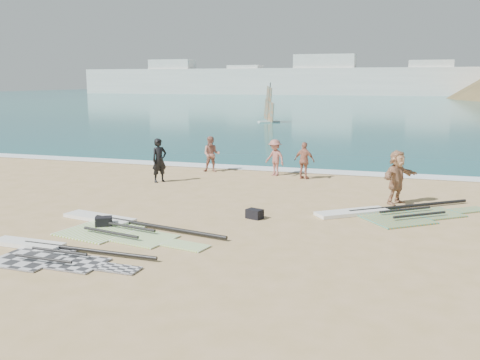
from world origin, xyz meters
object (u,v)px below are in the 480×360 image
(rig_green, at_px, (118,227))
(gear_bag_near, at_px, (104,222))
(gear_bag_far, at_px, (255,214))
(person_wetsuit, at_px, (159,160))
(beachgoer_right, at_px, (397,177))
(rig_grey, at_px, (48,253))
(beachgoer_back, at_px, (304,161))
(beachgoer_left, at_px, (211,154))
(rig_orange, at_px, (391,213))
(beachgoer_mid, at_px, (275,158))

(rig_green, bearing_deg, gear_bag_near, -170.15)
(rig_green, xyz_separation_m, gear_bag_far, (3.67, 2.45, 0.10))
(person_wetsuit, bearing_deg, beachgoer_right, -61.68)
(rig_grey, xyz_separation_m, gear_bag_near, (-0.03, 2.77, 0.11))
(rig_grey, relative_size, beachgoer_back, 2.95)
(beachgoer_left, bearing_deg, rig_grey, -100.98)
(gear_bag_far, xyz_separation_m, beachgoer_left, (-4.56, 8.14, 0.73))
(gear_bag_near, bearing_deg, beachgoer_left, 92.13)
(beachgoer_back, bearing_deg, rig_orange, 140.26)
(rig_grey, relative_size, gear_bag_far, 9.73)
(gear_bag_near, height_order, beachgoer_mid, beachgoer_mid)
(gear_bag_far, xyz_separation_m, person_wetsuit, (-5.81, 4.88, 0.82))
(beachgoer_left, bearing_deg, beachgoer_mid, -14.28)
(person_wetsuit, xyz_separation_m, beachgoer_left, (1.25, 3.26, -0.10))
(rig_orange, bearing_deg, beachgoer_right, 49.70)
(gear_bag_near, height_order, beachgoer_right, beachgoer_right)
(rig_grey, height_order, beachgoer_back, beachgoer_back)
(beachgoer_left, bearing_deg, rig_orange, -48.11)
(rig_green, height_order, beachgoer_right, beachgoer_right)
(gear_bag_near, distance_m, beachgoer_mid, 10.89)
(rig_grey, relative_size, beachgoer_right, 2.53)
(gear_bag_near, bearing_deg, rig_green, -1.85)
(gear_bag_near, distance_m, beachgoer_left, 10.61)
(person_wetsuit, xyz_separation_m, beachgoer_back, (6.02, 2.70, -0.13))
(beachgoer_left, relative_size, beachgoer_back, 1.03)
(rig_grey, relative_size, person_wetsuit, 2.57)
(rig_orange, height_order, beachgoer_back, beachgoer_back)
(rig_grey, height_order, beachgoer_mid, beachgoer_mid)
(beachgoer_back, bearing_deg, beachgoer_right, 151.37)
(beachgoer_back, height_order, beachgoer_right, beachgoer_right)
(gear_bag_far, bearing_deg, rig_grey, -128.49)
(beachgoer_back, relative_size, beachgoer_right, 0.86)
(rig_orange, distance_m, gear_bag_far, 4.68)
(gear_bag_near, bearing_deg, rig_orange, 26.96)
(gear_bag_near, relative_size, beachgoer_mid, 0.30)
(gear_bag_far, height_order, beachgoer_mid, beachgoer_mid)
(rig_grey, distance_m, beachgoer_right, 12.32)
(beachgoer_mid, distance_m, beachgoer_back, 1.58)
(gear_bag_far, height_order, beachgoer_back, beachgoer_back)
(beachgoer_left, distance_m, beachgoer_mid, 3.25)
(rig_orange, distance_m, person_wetsuit, 10.59)
(beachgoer_right, bearing_deg, beachgoer_left, 96.96)
(beachgoer_mid, height_order, beachgoer_back, beachgoer_mid)
(gear_bag_near, relative_size, beachgoer_left, 0.29)
(rig_grey, height_order, rig_green, rig_green)
(rig_green, distance_m, beachgoer_back, 10.78)
(beachgoer_mid, xyz_separation_m, beachgoer_right, (5.68, -4.40, 0.13))
(rig_grey, xyz_separation_m, beachgoer_mid, (2.83, 13.26, 0.82))
(rig_orange, height_order, gear_bag_near, gear_bag_near)
(rig_orange, bearing_deg, beachgoer_left, 106.98)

